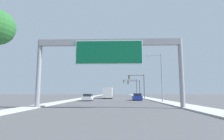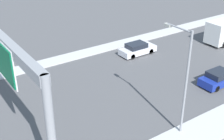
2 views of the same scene
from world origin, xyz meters
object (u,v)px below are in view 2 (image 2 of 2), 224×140
sign_gantry (0,53)px  car_mid_right (219,78)px  street_lamp_right (183,74)px  car_far_right (137,49)px

sign_gantry → car_mid_right: (5.25, 19.16, -5.52)m
sign_gantry → street_lamp_right: size_ratio=2.02×
street_lamp_right → car_far_right: bearing=153.4°
car_mid_right → street_lamp_right: size_ratio=0.51×
street_lamp_right → sign_gantry: bearing=-128.4°
car_far_right → sign_gantry: bearing=-73.0°
car_far_right → street_lamp_right: bearing=-26.6°
sign_gantry → car_mid_right: 20.62m
sign_gantry → car_mid_right: size_ratio=3.96×
sign_gantry → car_mid_right: bearing=74.7°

